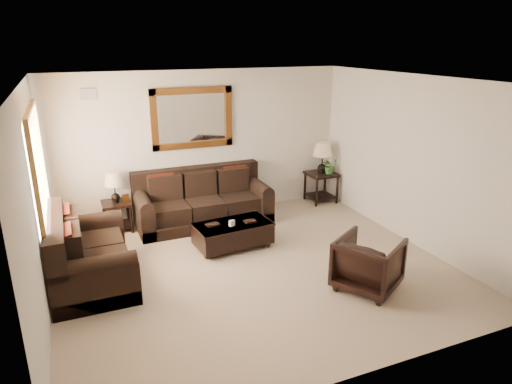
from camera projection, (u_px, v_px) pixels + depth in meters
name	position (u px, v px, depth m)	size (l,w,h in m)	color
room	(254.00, 180.00, 6.29)	(5.51, 5.01, 2.71)	gray
window	(39.00, 171.00, 6.02)	(0.07, 1.96, 1.66)	white
mirror	(192.00, 118.00, 8.22)	(1.50, 0.06, 1.10)	#542B10
air_vent	(88.00, 94.00, 7.44)	(0.25, 0.02, 0.18)	#999999
sofa	(202.00, 204.00, 8.31)	(2.38, 1.03, 0.98)	black
loveseat	(86.00, 258.00, 6.23)	(1.06, 1.78, 1.00)	black
end_table_left	(115.00, 193.00, 7.82)	(0.49, 0.49, 1.07)	black
end_table_right	(322.00, 164.00, 9.24)	(0.56, 0.56, 1.24)	black
coffee_table	(233.00, 232.00, 7.32)	(1.27, 0.76, 0.51)	black
armchair	(368.00, 261.00, 6.06)	(0.77, 0.72, 0.80)	black
potted_plant	(330.00, 167.00, 9.22)	(0.30, 0.33, 0.26)	#2E5F20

